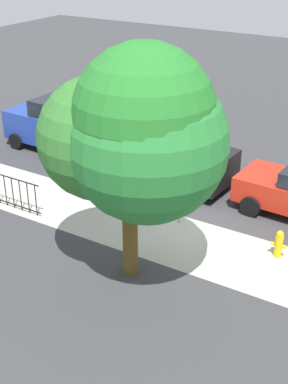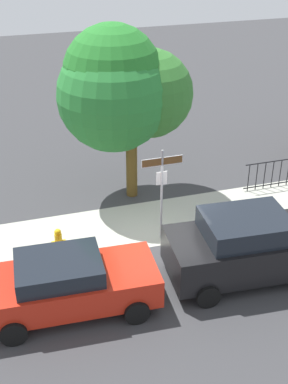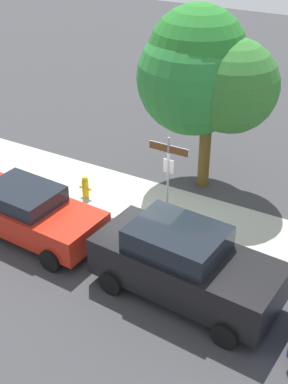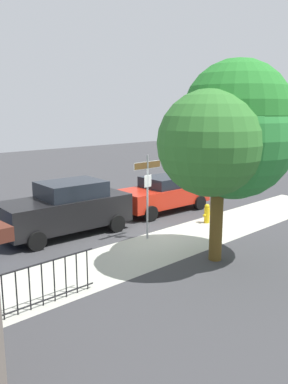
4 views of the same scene
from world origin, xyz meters
TOP-DOWN VIEW (x-y plane):
  - ground_plane at (0.00, 0.00)m, footprint 60.00×60.00m
  - sidewalk_strip at (2.00, 1.30)m, footprint 24.00×2.60m
  - street_sign at (0.32, 0.40)m, footprint 1.24×0.07m
  - shade_tree at (-0.05, 3.42)m, footprint 4.52×3.64m
  - car_red at (-2.90, -1.95)m, footprint 4.43×2.21m
  - car_black at (2.08, -2.03)m, footprint 4.79×2.42m
  - iron_fence at (5.67, 2.30)m, footprint 3.17×0.04m
  - fire_hydrant at (-2.80, 0.60)m, footprint 0.42×0.22m

SIDE VIEW (x-z plane):
  - ground_plane at x=0.00m, z-range 0.00..0.00m
  - sidewalk_strip at x=2.00m, z-range 0.00..0.00m
  - fire_hydrant at x=-2.80m, z-range -0.01..0.77m
  - iron_fence at x=5.67m, z-range 0.02..1.09m
  - car_red at x=-2.90m, z-range 0.03..1.58m
  - car_black at x=2.08m, z-range 0.01..1.93m
  - street_sign at x=0.32m, z-range 0.53..3.51m
  - shade_tree at x=-0.05m, z-range 0.91..6.85m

